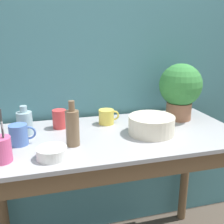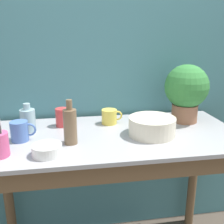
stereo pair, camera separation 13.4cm
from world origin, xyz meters
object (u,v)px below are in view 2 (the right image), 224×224
bowl_small_enamel_white (47,150)px  mug_blue (20,131)px  bowl_wash_large (152,126)px  potted_plant (186,90)px  bottle_short (28,120)px  mug_red (63,117)px  bottle_tall (70,126)px  mug_yellow (110,117)px

bowl_small_enamel_white → mug_blue: bearing=127.3°
bowl_wash_large → bowl_small_enamel_white: bowl_wash_large is taller
potted_plant → bottle_short: 0.91m
mug_red → bowl_wash_large: bearing=-24.9°
bottle_tall → bottle_short: (-0.22, 0.20, -0.03)m
mug_red → mug_blue: bearing=-138.4°
bowl_wash_large → bottle_short: size_ratio=1.57×
bottle_tall → mug_yellow: (0.23, 0.25, -0.05)m
mug_blue → mug_red: size_ratio=1.07×
bowl_small_enamel_white → mug_yellow: bearing=47.7°
bowl_small_enamel_white → potted_plant: bearing=23.3°
bowl_wash_large → mug_red: size_ratio=2.10×
bottle_short → mug_yellow: bottle_short is taller
mug_red → bowl_small_enamel_white: (-0.06, -0.37, -0.03)m
potted_plant → mug_red: (-0.71, 0.03, -0.14)m
mug_yellow → mug_red: 0.27m
bowl_small_enamel_white → bottle_short: bearing=110.8°
bowl_wash_large → mug_yellow: bowl_wash_large is taller
mug_yellow → bowl_small_enamel_white: 0.49m
mug_blue → potted_plant: bearing=9.4°
bottle_tall → mug_red: bearing=98.7°
bowl_wash_large → mug_yellow: (-0.19, 0.21, -0.00)m
mug_yellow → mug_red: mug_red is taller
potted_plant → mug_red: size_ratio=2.95×
bottle_short → mug_blue: size_ratio=1.25×
mug_blue → bowl_small_enamel_white: (0.14, -0.18, -0.03)m
mug_blue → bowl_small_enamel_white: bearing=-52.7°
mug_yellow → mug_red: bearing=179.5°
bottle_tall → mug_blue: 0.26m
bottle_tall → mug_blue: size_ratio=1.76×
bowl_wash_large → bowl_small_enamel_white: (-0.52, -0.15, -0.02)m
bowl_wash_large → mug_blue: mug_blue is taller
bowl_wash_large → mug_red: bearing=155.1°
bottle_tall → mug_red: size_ratio=1.88×
potted_plant → mug_red: bearing=177.6°
mug_yellow → bowl_small_enamel_white: mug_yellow is taller
mug_yellow → bowl_small_enamel_white: bearing=-132.3°
bottle_tall → bottle_short: size_ratio=1.40×
bottle_tall → bowl_small_enamel_white: 0.16m
potted_plant → mug_red: potted_plant is taller
mug_yellow → potted_plant: bearing=-3.5°
potted_plant → bottle_tall: potted_plant is taller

